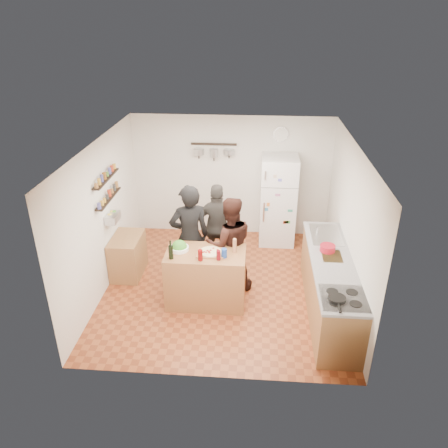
# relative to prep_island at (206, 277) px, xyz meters

# --- Properties ---
(room_shell) EXTENTS (4.20, 4.20, 4.20)m
(room_shell) POSITION_rel_prep_island_xyz_m (0.25, 0.83, 0.79)
(room_shell) COLOR brown
(room_shell) RESTS_ON ground
(prep_island) EXTENTS (1.25, 0.72, 0.91)m
(prep_island) POSITION_rel_prep_island_xyz_m (0.00, 0.00, 0.00)
(prep_island) COLOR #966037
(prep_island) RESTS_ON floor
(pizza_board) EXTENTS (0.42, 0.34, 0.02)m
(pizza_board) POSITION_rel_prep_island_xyz_m (0.08, -0.02, 0.47)
(pizza_board) COLOR brown
(pizza_board) RESTS_ON prep_island
(pizza) EXTENTS (0.34, 0.34, 0.02)m
(pizza) POSITION_rel_prep_island_xyz_m (0.08, -0.02, 0.48)
(pizza) COLOR beige
(pizza) RESTS_ON pizza_board
(salad_bowl) EXTENTS (0.30, 0.30, 0.06)m
(salad_bowl) POSITION_rel_prep_island_xyz_m (-0.42, 0.05, 0.48)
(salad_bowl) COLOR white
(salad_bowl) RESTS_ON prep_island
(wine_bottle) EXTENTS (0.07, 0.07, 0.22)m
(wine_bottle) POSITION_rel_prep_island_xyz_m (-0.50, -0.22, 0.56)
(wine_bottle) COLOR black
(wine_bottle) RESTS_ON prep_island
(wine_glass_near) EXTENTS (0.07, 0.07, 0.17)m
(wine_glass_near) POSITION_rel_prep_island_xyz_m (-0.05, -0.24, 0.54)
(wine_glass_near) COLOR #5E0808
(wine_glass_near) RESTS_ON prep_island
(wine_glass_far) EXTENTS (0.06, 0.06, 0.15)m
(wine_glass_far) POSITION_rel_prep_island_xyz_m (0.22, -0.20, 0.53)
(wine_glass_far) COLOR #5D0710
(wine_glass_far) RESTS_ON prep_island
(pepper_mill) EXTENTS (0.06, 0.06, 0.20)m
(pepper_mill) POSITION_rel_prep_island_xyz_m (0.45, 0.05, 0.55)
(pepper_mill) COLOR #AA6C47
(pepper_mill) RESTS_ON prep_island
(salt_canister) EXTENTS (0.09, 0.09, 0.14)m
(salt_canister) POSITION_rel_prep_island_xyz_m (0.30, -0.12, 0.53)
(salt_canister) COLOR navy
(salt_canister) RESTS_ON prep_island
(person_left) EXTENTS (0.78, 0.64, 1.83)m
(person_left) POSITION_rel_prep_island_xyz_m (-0.32, 0.49, 0.46)
(person_left) COLOR black
(person_left) RESTS_ON floor
(person_center) EXTENTS (0.93, 0.79, 1.66)m
(person_center) POSITION_rel_prep_island_xyz_m (0.35, 0.44, 0.38)
(person_center) COLOR black
(person_center) RESTS_ON floor
(person_back) EXTENTS (0.96, 0.42, 1.62)m
(person_back) POSITION_rel_prep_island_xyz_m (0.09, 1.11, 0.35)
(person_back) COLOR #302D2B
(person_back) RESTS_ON floor
(counter_run) EXTENTS (0.63, 2.63, 0.90)m
(counter_run) POSITION_rel_prep_island_xyz_m (1.95, -0.11, -0.01)
(counter_run) COLOR #9E7042
(counter_run) RESTS_ON floor
(stove_top) EXTENTS (0.60, 0.62, 0.02)m
(stove_top) POSITION_rel_prep_island_xyz_m (1.95, -1.06, 0.46)
(stove_top) COLOR white
(stove_top) RESTS_ON counter_run
(skillet) EXTENTS (0.23, 0.23, 0.04)m
(skillet) POSITION_rel_prep_island_xyz_m (1.85, -1.11, 0.49)
(skillet) COLOR black
(skillet) RESTS_ON stove_top
(sink) EXTENTS (0.50, 0.80, 0.03)m
(sink) POSITION_rel_prep_island_xyz_m (1.95, 0.74, 0.46)
(sink) COLOR silver
(sink) RESTS_ON counter_run
(cutting_board) EXTENTS (0.30, 0.40, 0.02)m
(cutting_board) POSITION_rel_prep_island_xyz_m (1.95, 0.03, 0.46)
(cutting_board) COLOR olive
(cutting_board) RESTS_ON counter_run
(red_bowl) EXTENTS (0.24, 0.24, 0.10)m
(red_bowl) POSITION_rel_prep_island_xyz_m (1.90, 0.18, 0.51)
(red_bowl) COLOR maroon
(red_bowl) RESTS_ON counter_run
(fridge) EXTENTS (0.70, 0.68, 1.80)m
(fridge) POSITION_rel_prep_island_xyz_m (1.20, 2.19, 0.45)
(fridge) COLOR white
(fridge) RESTS_ON floor
(wall_clock) EXTENTS (0.30, 0.03, 0.30)m
(wall_clock) POSITION_rel_prep_island_xyz_m (1.20, 2.52, 1.69)
(wall_clock) COLOR silver
(wall_clock) RESTS_ON back_wall
(spice_shelf_lower) EXTENTS (0.12, 1.00, 0.02)m
(spice_shelf_lower) POSITION_rel_prep_island_xyz_m (-1.68, 0.64, 1.04)
(spice_shelf_lower) COLOR black
(spice_shelf_lower) RESTS_ON left_wall
(spice_shelf_upper) EXTENTS (0.12, 1.00, 0.02)m
(spice_shelf_upper) POSITION_rel_prep_island_xyz_m (-1.68, 0.64, 1.40)
(spice_shelf_upper) COLOR black
(spice_shelf_upper) RESTS_ON left_wall
(produce_basket) EXTENTS (0.18, 0.35, 0.14)m
(produce_basket) POSITION_rel_prep_island_xyz_m (-1.65, 0.64, 0.69)
(produce_basket) COLOR silver
(produce_basket) RESTS_ON left_wall
(side_table) EXTENTS (0.50, 0.80, 0.73)m
(side_table) POSITION_rel_prep_island_xyz_m (-1.49, 0.72, -0.09)
(side_table) COLOR #8E5E3B
(side_table) RESTS_ON floor
(pot_rack) EXTENTS (0.90, 0.04, 0.04)m
(pot_rack) POSITION_rel_prep_island_xyz_m (-0.10, 2.44, 1.49)
(pot_rack) COLOR black
(pot_rack) RESTS_ON back_wall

